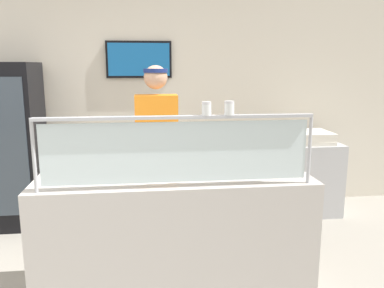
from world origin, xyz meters
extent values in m
plane|color=gray|center=(1.01, 1.00, 0.00)|extent=(12.00, 12.00, 0.00)
cube|color=silver|center=(1.01, 2.38, 1.35)|extent=(6.43, 0.08, 2.70)
cube|color=black|center=(0.75, 2.32, 1.83)|extent=(0.77, 0.04, 0.43)
cube|color=#1966B2|center=(0.75, 2.30, 1.83)|extent=(0.72, 0.01, 0.38)
cube|color=#BCB7B2|center=(1.01, 0.36, 0.47)|extent=(2.03, 0.71, 0.95)
cylinder|color=#B2B5BC|center=(0.10, 0.06, 1.19)|extent=(0.02, 0.02, 0.49)
cylinder|color=#B2B5BC|center=(1.93, 0.06, 1.19)|extent=(0.02, 0.02, 0.49)
cube|color=silver|center=(1.01, 0.06, 1.19)|extent=(1.77, 0.01, 0.41)
cube|color=#B2B5BC|center=(1.01, 0.06, 1.43)|extent=(1.83, 0.06, 0.02)
cylinder|color=#9EA0A8|center=(0.80, 0.40, 0.96)|extent=(0.42, 0.42, 0.01)
cylinder|color=tan|center=(0.80, 0.40, 0.97)|extent=(0.40, 0.40, 0.02)
cylinder|color=#D65B2D|center=(0.80, 0.40, 0.98)|extent=(0.34, 0.34, 0.01)
cube|color=#ADAFB7|center=(0.82, 0.38, 0.99)|extent=(0.10, 0.29, 0.01)
cylinder|color=white|center=(1.21, 0.06, 1.47)|extent=(0.06, 0.06, 0.07)
cylinder|color=white|center=(1.21, 0.06, 1.46)|extent=(0.06, 0.06, 0.05)
cylinder|color=silver|center=(1.21, 0.06, 1.52)|extent=(0.06, 0.06, 0.02)
cylinder|color=white|center=(1.36, 0.06, 1.47)|extent=(0.07, 0.07, 0.07)
cylinder|color=red|center=(1.36, 0.06, 1.46)|extent=(0.06, 0.06, 0.05)
cylinder|color=silver|center=(1.36, 0.06, 1.52)|extent=(0.06, 0.06, 0.02)
cylinder|color=#23232D|center=(0.80, 1.06, 0.47)|extent=(0.13, 0.13, 0.95)
cylinder|color=#23232D|center=(1.02, 1.06, 0.47)|extent=(0.13, 0.13, 0.95)
cube|color=orange|center=(0.91, 1.06, 1.23)|extent=(0.38, 0.21, 0.55)
sphere|color=tan|center=(0.91, 1.06, 1.66)|extent=(0.21, 0.21, 0.21)
cylinder|color=navy|center=(0.91, 1.06, 1.71)|extent=(0.21, 0.21, 0.04)
cylinder|color=tan|center=(1.09, 0.84, 1.13)|extent=(0.08, 0.34, 0.08)
cube|color=black|center=(-0.69, 1.94, 0.90)|extent=(0.69, 0.63, 1.79)
cylinder|color=red|center=(-0.63, 1.73, 0.99)|extent=(0.06, 0.06, 0.20)
cylinder|color=blue|center=(-0.50, 1.73, 0.99)|extent=(0.06, 0.06, 0.20)
cube|color=#B7BABF|center=(2.73, 1.89, 0.43)|extent=(0.70, 0.55, 0.86)
cube|color=silver|center=(2.73, 1.89, 0.88)|extent=(0.48, 0.48, 0.04)
cube|color=silver|center=(2.72, 1.89, 0.93)|extent=(0.47, 0.47, 0.04)
cube|color=silver|center=(2.73, 1.89, 0.97)|extent=(0.47, 0.47, 0.04)
camera|label=1|loc=(0.81, -2.46, 1.75)|focal=36.65mm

